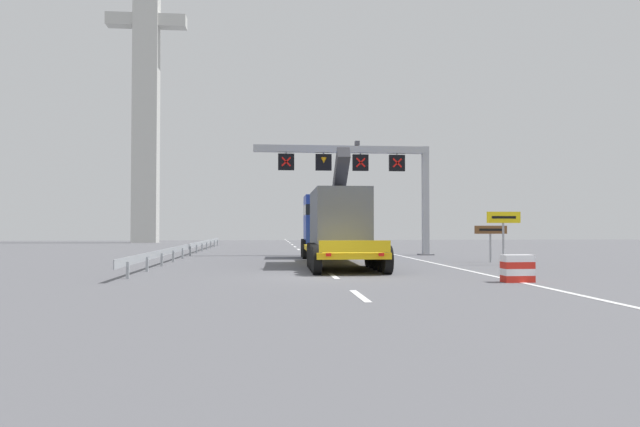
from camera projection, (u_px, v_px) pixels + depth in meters
name	position (u px, v px, depth m)	size (l,w,h in m)	color
ground	(324.00, 276.00, 20.74)	(112.00, 112.00, 0.00)	#5B5B60
lane_markings	(297.00, 248.00, 48.25)	(0.20, 69.80, 0.01)	silver
edge_line_right	(409.00, 258.00, 33.25)	(0.20, 63.00, 0.01)	silver
overhead_lane_gantry	(364.00, 167.00, 36.06)	(11.53, 0.90, 7.32)	#9EA0A5
heavy_haul_truck_yellow	(333.00, 224.00, 28.91)	(3.21, 14.10, 5.30)	yellow
exit_sign_yellow	(504.00, 224.00, 26.81)	(1.65, 0.15, 2.55)	#9EA0A5
tourist_info_sign_brown	(491.00, 234.00, 28.96)	(1.71, 0.15, 1.88)	#9EA0A5
crash_barrier_striped	(517.00, 268.00, 18.54)	(1.02, 0.53, 0.90)	red
guardrail_left	(193.00, 246.00, 36.96)	(0.13, 37.85, 0.76)	#999EA3
bridge_pylon_distant	(146.00, 60.00, 64.81)	(9.00, 2.00, 41.28)	#B7B7B2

